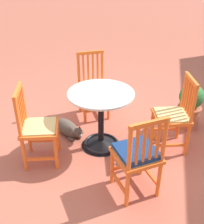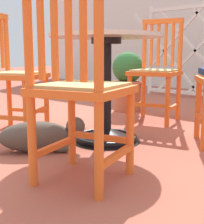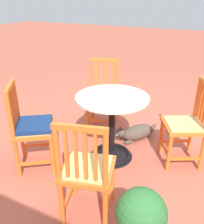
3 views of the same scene
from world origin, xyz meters
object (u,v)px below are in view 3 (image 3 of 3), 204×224
object	(u,v)px
cafe_table	(112,134)
orange_chair_at_corner	(87,172)
orange_chair_near_fence	(103,96)
orange_chair_tucked_in	(186,126)
tabby_cat	(135,133)
orange_chair_by_planter	(32,128)

from	to	relation	value
cafe_table	orange_chair_at_corner	distance (m)	0.86
orange_chair_near_fence	orange_chair_tucked_in	distance (m)	1.19
orange_chair_at_corner	tabby_cat	size ratio (longest dim) A/B	1.33
cafe_table	tabby_cat	bearing A→B (deg)	-104.89
cafe_table	tabby_cat	distance (m)	0.51
cafe_table	orange_chair_near_fence	xyz separation A→B (m)	(0.42, -0.62, 0.15)
orange_chair_tucked_in	tabby_cat	distance (m)	0.72
orange_chair_near_fence	tabby_cat	size ratio (longest dim) A/B	1.33
orange_chair_near_fence	orange_chair_by_planter	xyz separation A→B (m)	(0.25, 1.12, 0.01)
orange_chair_near_fence	tabby_cat	xyz separation A→B (m)	(-0.54, 0.16, -0.34)
cafe_table	orange_chair_at_corner	xyz separation A→B (m)	(-0.17, 0.83, 0.15)
cafe_table	orange_chair_near_fence	bearing A→B (deg)	-56.27
orange_chair_by_planter	orange_chair_at_corner	world-z (taller)	same
orange_chair_by_planter	orange_chair_at_corner	xyz separation A→B (m)	(-0.83, 0.33, -0.01)
orange_chair_near_fence	cafe_table	bearing A→B (deg)	123.73
orange_chair_at_corner	orange_chair_tucked_in	xyz separation A→B (m)	(-0.56, -1.11, 0.00)
orange_chair_at_corner	orange_chair_tucked_in	distance (m)	1.24
cafe_table	orange_chair_tucked_in	world-z (taller)	orange_chair_tucked_in
orange_chair_near_fence	tabby_cat	world-z (taller)	orange_chair_near_fence
cafe_table	orange_chair_near_fence	distance (m)	0.76
cafe_table	orange_chair_by_planter	bearing A→B (deg)	37.17
orange_chair_near_fence	orange_chair_by_planter	size ratio (longest dim) A/B	1.00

